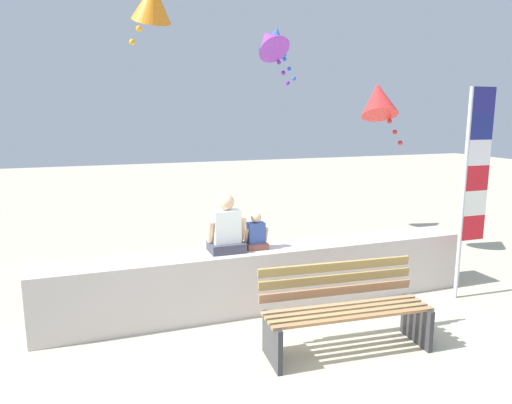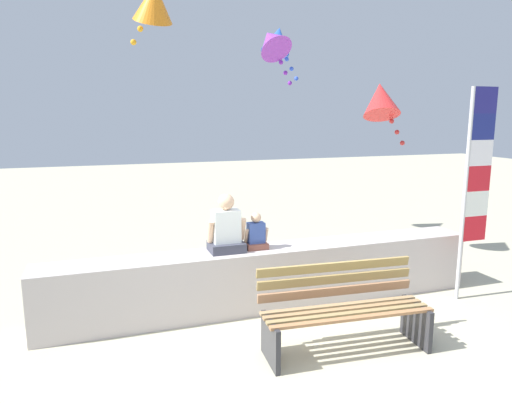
{
  "view_description": "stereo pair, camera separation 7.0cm",
  "coord_description": "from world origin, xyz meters",
  "px_view_note": "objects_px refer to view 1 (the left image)",
  "views": [
    {
      "loc": [
        -2.1,
        -4.01,
        2.45
      ],
      "look_at": [
        -0.18,
        1.35,
        1.39
      ],
      "focal_mm": 33.12,
      "sensor_mm": 36.0,
      "label": 1
    },
    {
      "loc": [
        -2.04,
        -4.04,
        2.45
      ],
      "look_at": [
        -0.18,
        1.35,
        1.39
      ],
      "focal_mm": 33.12,
      "sensor_mm": 36.0,
      "label": 2
    }
  ],
  "objects_px": {
    "kite_purple": "(270,41)",
    "kite_blue": "(275,40)",
    "kite_red": "(379,99)",
    "kite_orange": "(152,2)",
    "person_adult": "(226,229)",
    "flag_banner": "(473,177)",
    "park_bench": "(344,310)",
    "person_child": "(256,234)"
  },
  "relations": [
    {
      "from": "person_child",
      "to": "kite_orange",
      "type": "height_order",
      "value": "kite_orange"
    },
    {
      "from": "person_child",
      "to": "flag_banner",
      "type": "distance_m",
      "value": 2.93
    },
    {
      "from": "flag_banner",
      "to": "kite_red",
      "type": "distance_m",
      "value": 2.29
    },
    {
      "from": "flag_banner",
      "to": "kite_orange",
      "type": "xyz_separation_m",
      "value": [
        -3.75,
        2.08,
        2.3
      ]
    },
    {
      "from": "person_child",
      "to": "flag_banner",
      "type": "bearing_deg",
      "value": -12.37
    },
    {
      "from": "park_bench",
      "to": "person_adult",
      "type": "xyz_separation_m",
      "value": [
        -0.9,
        1.32,
        0.64
      ]
    },
    {
      "from": "kite_purple",
      "to": "kite_red",
      "type": "xyz_separation_m",
      "value": [
        1.4,
        -1.39,
        -1.04
      ]
    },
    {
      "from": "person_adult",
      "to": "person_child",
      "type": "distance_m",
      "value": 0.4
    },
    {
      "from": "person_child",
      "to": "kite_red",
      "type": "distance_m",
      "value": 3.48
    },
    {
      "from": "kite_red",
      "to": "kite_orange",
      "type": "height_order",
      "value": "kite_orange"
    },
    {
      "from": "kite_purple",
      "to": "kite_orange",
      "type": "bearing_deg",
      "value": -149.03
    },
    {
      "from": "person_child",
      "to": "kite_blue",
      "type": "bearing_deg",
      "value": 64.52
    },
    {
      "from": "person_child",
      "to": "kite_purple",
      "type": "height_order",
      "value": "kite_purple"
    },
    {
      "from": "flag_banner",
      "to": "kite_orange",
      "type": "height_order",
      "value": "kite_orange"
    },
    {
      "from": "person_child",
      "to": "kite_orange",
      "type": "bearing_deg",
      "value": 123.42
    },
    {
      "from": "person_adult",
      "to": "kite_orange",
      "type": "height_order",
      "value": "kite_orange"
    },
    {
      "from": "kite_purple",
      "to": "kite_blue",
      "type": "bearing_deg",
      "value": 56.93
    },
    {
      "from": "kite_red",
      "to": "kite_orange",
      "type": "relative_size",
      "value": 1.24
    },
    {
      "from": "park_bench",
      "to": "kite_red",
      "type": "height_order",
      "value": "kite_red"
    },
    {
      "from": "person_child",
      "to": "flag_banner",
      "type": "height_order",
      "value": "flag_banner"
    },
    {
      "from": "person_child",
      "to": "kite_red",
      "type": "bearing_deg",
      "value": 28.05
    },
    {
      "from": "flag_banner",
      "to": "kite_red",
      "type": "height_order",
      "value": "kite_red"
    },
    {
      "from": "park_bench",
      "to": "kite_blue",
      "type": "relative_size",
      "value": 1.64
    },
    {
      "from": "kite_purple",
      "to": "person_child",
      "type": "bearing_deg",
      "value": -114.28
    },
    {
      "from": "person_child",
      "to": "kite_purple",
      "type": "bearing_deg",
      "value": 65.72
    },
    {
      "from": "person_adult",
      "to": "person_child",
      "type": "xyz_separation_m",
      "value": [
        0.39,
        0.0,
        -0.1
      ]
    },
    {
      "from": "flag_banner",
      "to": "kite_blue",
      "type": "height_order",
      "value": "kite_blue"
    },
    {
      "from": "kite_orange",
      "to": "kite_blue",
      "type": "bearing_deg",
      "value": 35.0
    },
    {
      "from": "person_child",
      "to": "person_adult",
      "type": "bearing_deg",
      "value": -179.95
    },
    {
      "from": "flag_banner",
      "to": "kite_red",
      "type": "xyz_separation_m",
      "value": [
        -0.12,
        2.03,
        1.05
      ]
    },
    {
      "from": "kite_purple",
      "to": "kite_blue",
      "type": "height_order",
      "value": "kite_blue"
    },
    {
      "from": "park_bench",
      "to": "flag_banner",
      "type": "distance_m",
      "value": 2.67
    },
    {
      "from": "park_bench",
      "to": "flag_banner",
      "type": "height_order",
      "value": "flag_banner"
    },
    {
      "from": "park_bench",
      "to": "person_child",
      "type": "xyz_separation_m",
      "value": [
        -0.51,
        1.33,
        0.54
      ]
    },
    {
      "from": "kite_red",
      "to": "kite_orange",
      "type": "bearing_deg",
      "value": 179.22
    },
    {
      "from": "kite_purple",
      "to": "kite_blue",
      "type": "xyz_separation_m",
      "value": [
        0.27,
        0.41,
        0.09
      ]
    },
    {
      "from": "flag_banner",
      "to": "kite_blue",
      "type": "distance_m",
      "value": 4.58
    },
    {
      "from": "park_bench",
      "to": "kite_blue",
      "type": "bearing_deg",
      "value": 77.34
    },
    {
      "from": "person_child",
      "to": "kite_red",
      "type": "xyz_separation_m",
      "value": [
        2.66,
        1.42,
        1.72
      ]
    },
    {
      "from": "park_bench",
      "to": "kite_orange",
      "type": "height_order",
      "value": "kite_orange"
    },
    {
      "from": "kite_blue",
      "to": "kite_purple",
      "type": "bearing_deg",
      "value": -123.07
    },
    {
      "from": "person_adult",
      "to": "flag_banner",
      "type": "distance_m",
      "value": 3.28
    }
  ]
}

